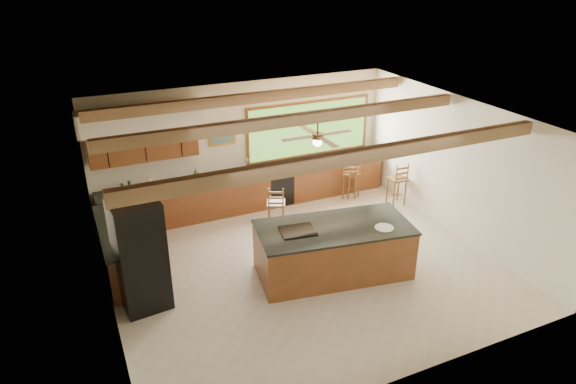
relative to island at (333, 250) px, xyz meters
name	(u,v)px	position (x,y,z in m)	size (l,w,h in m)	color
ground	(304,266)	(-0.41, 0.41, -0.51)	(7.20, 7.20, 0.00)	beige
room_shell	(282,152)	(-0.58, 1.07, 1.71)	(7.27, 6.54, 3.02)	silver
counter_run	(223,202)	(-1.23, 2.93, -0.04)	(7.12, 3.10, 1.24)	brown
island	(333,250)	(0.00, 0.00, 0.00)	(3.07, 1.80, 1.03)	brown
refrigerator	(140,255)	(-3.46, 0.48, 0.49)	(0.85, 0.83, 2.00)	black
bar_stool_a	(277,205)	(-0.31, 1.96, 0.14)	(0.52, 0.52, 1.10)	brown
bar_stool_b	(351,174)	(2.05, 2.81, 0.13)	(0.51, 0.51, 1.08)	brown
bar_stool_c	(352,175)	(2.10, 2.81, 0.10)	(0.38, 0.38, 1.03)	brown
bar_stool_d	(399,180)	(2.89, 1.96, 0.15)	(0.42, 0.42, 1.11)	brown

